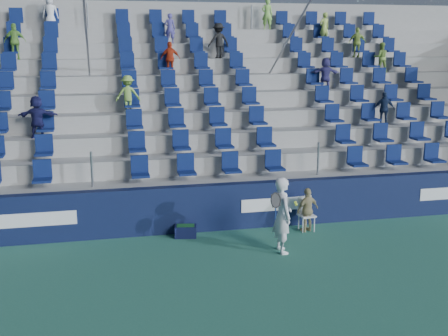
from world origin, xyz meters
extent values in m
plane|color=#31745C|center=(0.00, 0.00, 0.00)|extent=(70.00, 70.00, 0.00)
cube|color=#10193D|center=(0.00, 3.15, 0.60)|extent=(24.00, 0.30, 1.20)
cube|color=white|center=(-5.00, 2.99, 0.62)|extent=(3.20, 0.02, 0.34)
cube|color=white|center=(1.50, 2.99, 0.62)|extent=(1.60, 0.02, 0.34)
cube|color=#9E9D99|center=(0.00, 3.72, 0.60)|extent=(24.00, 0.85, 1.20)
cube|color=#9E9D99|center=(0.00, 4.57, 0.85)|extent=(24.00, 0.85, 1.70)
cube|color=#9E9D99|center=(0.00, 5.42, 1.10)|extent=(24.00, 0.85, 2.20)
cube|color=#9E9D99|center=(0.00, 6.28, 1.35)|extent=(24.00, 0.85, 2.70)
cube|color=#9E9D99|center=(0.00, 7.12, 1.60)|extent=(24.00, 0.85, 3.20)
cube|color=#9E9D99|center=(0.00, 7.97, 1.85)|extent=(24.00, 0.85, 3.70)
cube|color=#9E9D99|center=(0.00, 8.82, 2.10)|extent=(24.00, 0.85, 4.20)
cube|color=#9E9D99|center=(0.00, 9.68, 2.35)|extent=(24.00, 0.85, 4.70)
cube|color=#9E9D99|center=(0.00, 10.52, 2.60)|extent=(24.00, 0.85, 5.20)
cube|color=#9E9D99|center=(0.00, 11.20, 3.10)|extent=(24.00, 0.50, 6.20)
cube|color=#0D1C4F|center=(0.00, 3.72, 1.55)|extent=(16.05, 0.50, 0.70)
cube|color=#0D1C4F|center=(0.00, 4.57, 2.05)|extent=(16.05, 0.50, 0.70)
cube|color=#0D1C4F|center=(0.00, 5.42, 2.55)|extent=(16.05, 0.50, 0.70)
cube|color=#0D1C4F|center=(0.00, 6.28, 3.05)|extent=(16.05, 0.50, 0.70)
cube|color=#0D1C4F|center=(0.00, 7.12, 3.55)|extent=(16.05, 0.50, 0.70)
cube|color=#0D1C4F|center=(0.00, 7.97, 4.05)|extent=(16.05, 0.50, 0.70)
cube|color=#0D1C4F|center=(0.00, 8.82, 4.55)|extent=(16.05, 0.50, 0.70)
cube|color=#0D1C4F|center=(0.00, 9.68, 5.05)|extent=(16.05, 0.50, 0.70)
cube|color=#0D1C4F|center=(0.00, 10.52, 5.55)|extent=(16.05, 0.50, 0.70)
cylinder|color=gray|center=(-3.00, 7.12, 4.35)|extent=(0.06, 7.68, 4.55)
cylinder|color=gray|center=(3.00, 7.12, 4.35)|extent=(0.06, 7.68, 4.55)
imported|color=black|center=(1.34, 8.77, 4.79)|extent=(0.84, 0.59, 1.18)
imported|color=#A1C14D|center=(5.51, 9.62, 5.26)|extent=(0.46, 0.36, 1.12)
imported|color=#1A1B50|center=(-4.39, 5.38, 2.77)|extent=(1.10, 0.47, 1.15)
imported|color=#75B347|center=(-5.25, 8.77, 4.76)|extent=(0.69, 0.34, 1.13)
imported|color=#9FC34E|center=(6.45, 8.77, 4.73)|extent=(0.66, 0.39, 1.06)
imported|color=#413D86|center=(4.57, 7.08, 3.72)|extent=(1.01, 0.50, 1.05)
imported|color=white|center=(-4.25, 10.47, 5.74)|extent=(0.54, 0.36, 1.09)
imported|color=red|center=(-0.44, 7.93, 4.23)|extent=(0.63, 0.30, 1.06)
imported|color=#182748|center=(5.84, 5.38, 2.73)|extent=(0.67, 0.44, 1.05)
imported|color=#494496|center=(-0.22, 9.62, 5.21)|extent=(0.42, 0.32, 1.02)
imported|color=#81AC44|center=(6.97, 7.93, 4.22)|extent=(0.58, 0.49, 1.03)
imported|color=#85CA51|center=(3.56, 10.47, 5.76)|extent=(0.46, 0.35, 1.13)
imported|color=#7EAD45|center=(-1.91, 6.23, 3.25)|extent=(0.76, 0.50, 1.10)
imported|color=silver|center=(1.23, 1.26, 0.89)|extent=(0.43, 0.65, 1.77)
cylinder|color=navy|center=(0.98, 1.01, 1.02)|extent=(0.03, 0.03, 0.28)
torus|color=black|center=(0.98, 1.01, 1.32)|extent=(0.30, 0.17, 0.28)
plane|color=#262626|center=(0.98, 1.01, 1.32)|extent=(0.30, 0.16, 0.29)
sphere|color=#C2D932|center=(1.48, 1.06, 1.18)|extent=(0.07, 0.07, 0.07)
sphere|color=#C2D932|center=(1.48, 1.12, 1.21)|extent=(0.07, 0.07, 0.07)
cube|color=white|center=(2.32, 2.55, 0.40)|extent=(0.43, 0.43, 0.04)
cube|color=white|center=(2.32, 2.73, 0.64)|extent=(0.39, 0.08, 0.48)
cylinder|color=white|center=(2.16, 2.39, 0.19)|extent=(0.03, 0.03, 0.38)
cylinder|color=white|center=(2.47, 2.39, 0.19)|extent=(0.03, 0.03, 0.38)
cylinder|color=white|center=(2.16, 2.71, 0.19)|extent=(0.03, 0.03, 0.38)
cylinder|color=white|center=(2.47, 2.71, 0.19)|extent=(0.03, 0.03, 0.38)
imported|color=tan|center=(2.32, 2.50, 0.57)|extent=(0.72, 0.48, 1.14)
cube|color=#10153C|center=(-0.79, 2.75, 0.15)|extent=(0.59, 0.44, 0.29)
cube|color=#1E662D|center=(-0.79, 2.75, 0.21)|extent=(0.47, 0.32, 0.17)
camera|label=1|loc=(-2.73, -10.41, 4.74)|focal=45.00mm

